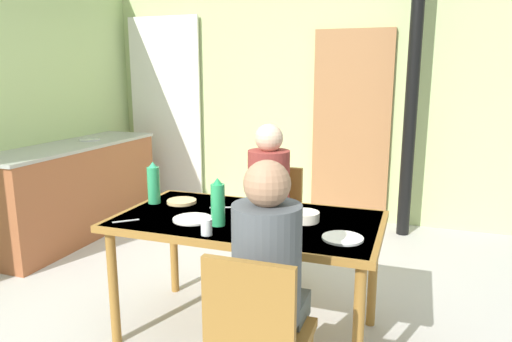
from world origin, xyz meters
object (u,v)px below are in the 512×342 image
(kitchen_counter, at_px, (73,190))
(water_bottle_green_far, at_px, (218,203))
(dining_table, at_px, (247,229))
(person_far_diner, at_px, (268,185))
(person_near_diner, at_px, (268,259))
(chair_far_diner, at_px, (273,218))
(serving_bowl_center, at_px, (304,216))
(chair_near_diner, at_px, (257,335))
(water_bottle_green_near, at_px, (154,184))

(kitchen_counter, distance_m, water_bottle_green_far, 2.50)
(kitchen_counter, height_order, dining_table, kitchen_counter)
(person_far_diner, bearing_deg, dining_table, 97.24)
(person_far_diner, relative_size, water_bottle_green_far, 2.87)
(person_near_diner, bearing_deg, person_far_diner, 107.89)
(kitchen_counter, height_order, chair_far_diner, kitchen_counter)
(dining_table, bearing_deg, chair_far_diner, 95.97)
(kitchen_counter, distance_m, serving_bowl_center, 2.77)
(dining_table, distance_m, chair_far_diner, 0.80)
(dining_table, distance_m, chair_near_diner, 0.86)
(chair_near_diner, bearing_deg, person_far_diner, 106.26)
(chair_far_diner, xyz_separation_m, person_near_diner, (0.41, -1.41, 0.28))
(chair_far_diner, height_order, person_near_diner, person_near_diner)
(water_bottle_green_near, bearing_deg, serving_bowl_center, -2.37)
(person_near_diner, distance_m, serving_bowl_center, 0.69)
(dining_table, height_order, water_bottle_green_far, water_bottle_green_far)
(kitchen_counter, height_order, person_near_diner, person_near_diner)
(dining_table, bearing_deg, water_bottle_green_near, 172.01)
(chair_near_diner, bearing_deg, kitchen_counter, 143.59)
(kitchen_counter, distance_m, chair_far_diner, 2.16)
(kitchen_counter, xyz_separation_m, serving_bowl_center, (2.55, -1.05, 0.32))
(serving_bowl_center, bearing_deg, water_bottle_green_far, -152.22)
(person_near_diner, distance_m, water_bottle_green_near, 1.25)
(dining_table, xyz_separation_m, water_bottle_green_near, (-0.68, 0.10, 0.20))
(person_far_diner, distance_m, water_bottle_green_far, 0.82)
(chair_far_diner, xyz_separation_m, water_bottle_green_near, (-0.60, -0.68, 0.37))
(chair_near_diner, xyz_separation_m, water_bottle_green_near, (-1.01, 0.87, 0.37))
(person_far_diner, bearing_deg, kitchen_counter, -12.32)
(chair_near_diner, distance_m, serving_bowl_center, 0.87)
(person_near_diner, bearing_deg, kitchen_counter, 145.63)
(water_bottle_green_far, bearing_deg, serving_bowl_center, 27.78)
(kitchen_counter, relative_size, dining_table, 1.27)
(dining_table, height_order, water_bottle_green_near, water_bottle_green_near)
(kitchen_counter, relative_size, water_bottle_green_near, 7.19)
(serving_bowl_center, bearing_deg, kitchen_counter, 157.55)
(kitchen_counter, bearing_deg, serving_bowl_center, -22.45)
(chair_far_diner, relative_size, person_far_diner, 1.13)
(chair_far_diner, distance_m, water_bottle_green_near, 0.98)
(dining_table, bearing_deg, water_bottle_green_far, -121.61)
(dining_table, xyz_separation_m, serving_bowl_center, (0.33, 0.05, 0.10))
(chair_far_diner, relative_size, water_bottle_green_far, 3.24)
(serving_bowl_center, bearing_deg, water_bottle_green_near, 177.63)
(kitchen_counter, xyz_separation_m, dining_table, (2.22, -1.11, 0.22))
(person_near_diner, height_order, water_bottle_green_near, person_near_diner)
(person_far_diner, xyz_separation_m, water_bottle_green_far, (-0.03, -0.81, 0.08))
(chair_far_diner, distance_m, water_bottle_green_far, 1.02)
(water_bottle_green_near, distance_m, water_bottle_green_far, 0.63)
(person_near_diner, bearing_deg, dining_table, 117.41)
(kitchen_counter, relative_size, person_far_diner, 2.54)
(dining_table, relative_size, person_near_diner, 2.00)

